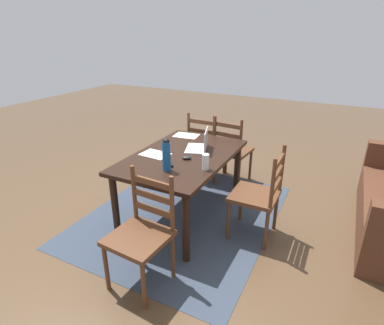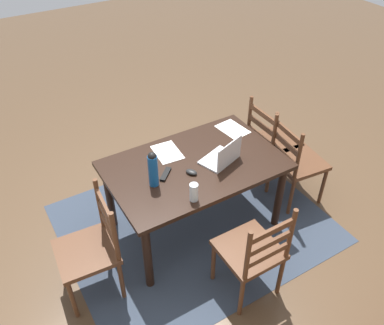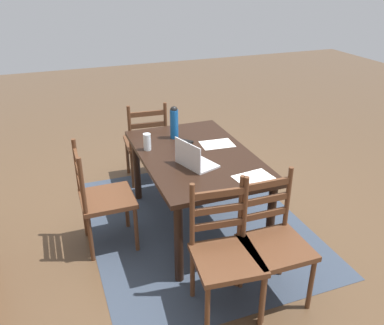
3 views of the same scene
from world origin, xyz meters
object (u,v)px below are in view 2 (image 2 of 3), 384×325
at_px(chair_left_far, 296,162).
at_px(laptop, 223,157).
at_px(chair_right_far, 91,249).
at_px(tv_remote, 166,174).
at_px(chair_far_head, 252,252).
at_px(water_bottle, 153,168).
at_px(chair_left_near, 271,142).
at_px(drinking_glass, 194,192).
at_px(computer_mouse, 191,172).
at_px(dining_table, 195,172).

relative_size(chair_left_far, laptop, 2.54).
bearing_deg(chair_right_far, tv_remote, -166.26).
bearing_deg(chair_left_far, tv_remote, -7.62).
distance_m(chair_far_head, chair_left_far, 1.23).
bearing_deg(water_bottle, laptop, 175.84).
bearing_deg(chair_far_head, tv_remote, -71.26).
xyz_separation_m(chair_far_head, chair_left_near, (-1.03, -1.03, 0.00)).
xyz_separation_m(chair_left_near, drinking_glass, (1.27, 0.57, 0.35)).
bearing_deg(tv_remote, drinking_glass, -35.53).
distance_m(laptop, computer_mouse, 0.31).
distance_m(dining_table, computer_mouse, 0.18).
height_order(water_bottle, drinking_glass, water_bottle).
bearing_deg(chair_left_near, chair_far_head, 45.00).
bearing_deg(tv_remote, water_bottle, -111.16).
bearing_deg(drinking_glass, computer_mouse, -117.46).
relative_size(chair_far_head, chair_left_near, 1.00).
height_order(dining_table, tv_remote, tv_remote).
height_order(dining_table, chair_left_far, chair_left_far).
bearing_deg(drinking_glass, laptop, -149.43).
height_order(dining_table, water_bottle, water_bottle).
relative_size(drinking_glass, tv_remote, 0.90).
distance_m(chair_left_far, laptop, 0.88).
distance_m(chair_far_head, laptop, 0.84).
distance_m(laptop, drinking_glass, 0.53).
bearing_deg(water_bottle, tv_remote, -157.96).
distance_m(chair_left_near, water_bottle, 1.53).
bearing_deg(chair_right_far, chair_far_head, 147.75).
bearing_deg(chair_left_far, drinking_glass, 8.55).
xyz_separation_m(drinking_glass, computer_mouse, (-0.14, -0.27, -0.06)).
bearing_deg(chair_right_far, laptop, -176.16).
xyz_separation_m(chair_right_far, computer_mouse, (-0.94, -0.09, 0.29)).
xyz_separation_m(dining_table, chair_left_near, (-1.03, -0.19, -0.18)).
height_order(chair_far_head, chair_left_near, same).
xyz_separation_m(chair_left_far, water_bottle, (1.45, -0.12, 0.44)).
distance_m(computer_mouse, tv_remote, 0.21).
bearing_deg(chair_left_far, computer_mouse, -4.19).
height_order(drinking_glass, computer_mouse, drinking_glass).
height_order(chair_far_head, chair_left_far, same).
relative_size(chair_left_near, drinking_glass, 6.24).
relative_size(chair_left_near, water_bottle, 3.02).
distance_m(laptop, tv_remote, 0.51).
relative_size(dining_table, chair_left_far, 1.57).
relative_size(chair_left_far, drinking_glass, 6.24).
bearing_deg(chair_left_near, chair_right_far, 10.46).
bearing_deg(tv_remote, chair_left_near, 55.36).
bearing_deg(tv_remote, laptop, 35.63).
relative_size(dining_table, laptop, 3.98).
relative_size(chair_far_head, computer_mouse, 9.50).
bearing_deg(chair_far_head, chair_left_far, -147.47).
distance_m(chair_left_far, computer_mouse, 1.17).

